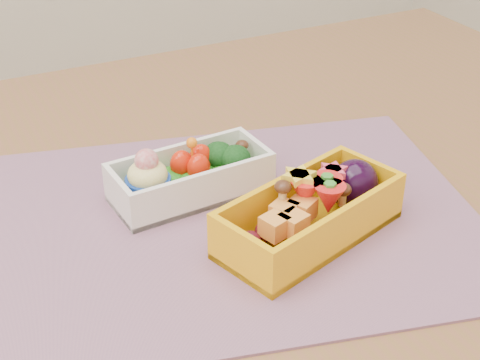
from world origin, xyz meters
name	(u,v)px	position (x,y,z in m)	size (l,w,h in m)	color
table	(196,288)	(0.00, 0.00, 0.65)	(1.20, 0.80, 0.75)	brown
placemat	(235,220)	(0.03, -0.04, 0.75)	(0.45, 0.35, 0.00)	#8E626E
bento_white	(190,176)	(0.01, 0.02, 0.77)	(0.16, 0.08, 0.06)	white
bento_yellow	(313,212)	(0.08, -0.09, 0.78)	(0.19, 0.13, 0.06)	#EDA70C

